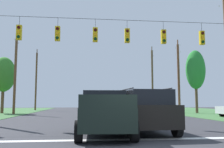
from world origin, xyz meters
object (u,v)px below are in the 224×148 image
Objects in this scene: utility_pole_near_left at (152,78)px; utility_pole_distant_left at (36,80)px; utility_pole_far_right at (179,76)px; tree_roadside_right at (195,70)px; tree_roadside_left at (4,75)px; distant_car_crossing_white at (144,109)px; utility_pole_distant_right at (15,75)px; pickup_truck at (104,113)px; suv_black at (143,110)px; overhead_signal_span at (110,59)px.

utility_pole_distant_left is at bearing 178.47° from utility_pole_near_left.
tree_roadside_right is (2.08, -0.60, 0.79)m from utility_pole_far_right.
tree_roadside_left is at bearing -99.39° from utility_pole_distant_left.
distant_car_crossing_white is at bearing -34.82° from tree_roadside_left.
utility_pole_distant_left is at bearing 80.61° from tree_roadside_left.
utility_pole_near_left is at bearing 33.06° from utility_pole_distant_right.
tree_roadside_right is 24.80m from tree_roadside_left.
utility_pole_near_left is at bearing 26.24° from tree_roadside_left.
pickup_truck is 2.00m from suv_black.
utility_pole_far_right reaches higher than suv_black.
utility_pole_distant_left is (-9.98, 29.06, 0.99)m from overhead_signal_span.
suv_black is 0.68× the size of tree_roadside_left.
distant_car_crossing_white is 23.60m from utility_pole_near_left.
utility_pole_distant_right is (-9.90, 15.12, 0.50)m from overhead_signal_span.
utility_pole_near_left is (10.67, 28.51, 1.47)m from overhead_signal_span.
tree_roadside_right is (11.67, 19.54, 4.52)m from suv_black.
utility_pole_distant_right is at bearing -146.94° from utility_pole_near_left.
distant_car_crossing_white is 0.46× the size of utility_pole_far_right.
utility_pole_far_right reaches higher than tree_roadside_right.
utility_pole_distant_left is (-13.73, 22.58, 4.41)m from distant_car_crossing_white.
suv_black is at bearing -103.70° from distant_car_crossing_white.
distant_car_crossing_white is at bearing 76.30° from suv_black.
utility_pole_distant_right is (-13.65, 8.64, 3.91)m from distant_car_crossing_white.
distant_car_crossing_white is 19.52m from tree_roadside_left.
tree_roadside_right is at bearing -81.01° from utility_pole_near_left.
tree_roadside_right is (2.11, -13.32, -0.09)m from utility_pole_near_left.
tree_roadside_left is (-11.13, 22.38, 3.95)m from pickup_truck.
tree_roadside_left is at bearing 116.45° from pickup_truck.
utility_pole_distant_right is (-9.12, 20.13, 3.73)m from pickup_truck.
overhead_signal_span is 30.74m from utility_pole_distant_left.
overhead_signal_span is 6.01m from pickup_truck.
overhead_signal_span reaches higher than pickup_truck.
tree_roadside_right is at bearing -5.06° from tree_roadside_left.
utility_pole_far_right is 2.30m from tree_roadside_right.
suv_black is 23.20m from tree_roadside_right.
overhead_signal_span is 1.80× the size of utility_pole_distant_left.
pickup_truck is 24.06m from utility_pole_far_right.
pickup_truck is 35.54m from utility_pole_distant_left.
utility_pole_distant_right is 13.95m from utility_pole_distant_left.
suv_black is 22.66m from utility_pole_distant_right.
suv_black is at bearing 19.15° from pickup_truck.
distant_car_crossing_white is at bearing -136.04° from tree_roadside_right.
tree_roadside_right is at bearing 49.93° from overhead_signal_span.
pickup_truck is 12.35m from distant_car_crossing_white.
pickup_truck is at bearing -111.53° from distant_car_crossing_white.
utility_pole_distant_left is (-9.20, 34.06, 4.23)m from pickup_truck.
pickup_truck is at bearing -123.88° from tree_roadside_right.
pickup_truck is 0.76× the size of tree_roadside_left.
suv_black is at bearing -71.63° from utility_pole_distant_left.
overhead_signal_span is at bearing -130.07° from tree_roadside_right.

